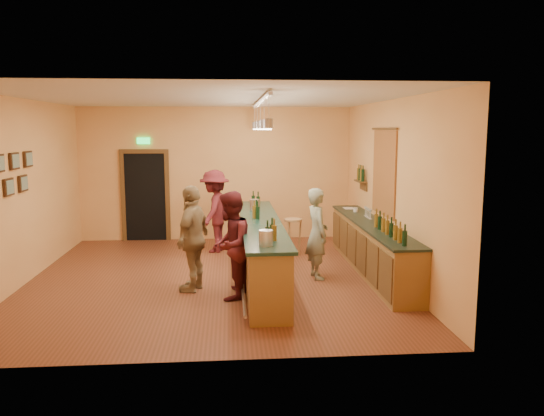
{
  "coord_description": "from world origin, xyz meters",
  "views": [
    {
      "loc": [
        0.31,
        -9.37,
        2.67
      ],
      "look_at": [
        1.09,
        0.2,
        1.24
      ],
      "focal_mm": 35.0,
      "sensor_mm": 36.0,
      "label": 1
    }
  ],
  "objects": [
    {
      "name": "wall_back",
      "position": [
        0.0,
        3.5,
        1.6
      ],
      "size": [
        6.5,
        0.02,
        3.2
      ],
      "primitive_type": "cube",
      "color": "#DB9552",
      "rests_on": "floor"
    },
    {
      "name": "ceiling",
      "position": [
        0.0,
        0.0,
        3.2
      ],
      "size": [
        6.5,
        7.0,
        0.02
      ],
      "primitive_type": "cube",
      "color": "silver",
      "rests_on": "wall_back"
    },
    {
      "name": "floor",
      "position": [
        0.0,
        0.0,
        0.0
      ],
      "size": [
        7.0,
        7.0,
        0.0
      ],
      "primitive_type": "plane",
      "color": "brown",
      "rests_on": "ground"
    },
    {
      "name": "customer_a",
      "position": [
        0.32,
        -1.16,
        0.86
      ],
      "size": [
        0.84,
        0.97,
        1.71
      ],
      "primitive_type": "imported",
      "rotation": [
        0.0,
        0.0,
        -1.83
      ],
      "color": "#59191E",
      "rests_on": "floor"
    },
    {
      "name": "customer_c",
      "position": [
        -0.01,
        2.12,
        0.9
      ],
      "size": [
        1.0,
        1.31,
        1.8
      ],
      "primitive_type": "imported",
      "rotation": [
        0.0,
        0.0,
        -1.88
      ],
      "color": "#59191E",
      "rests_on": "floor"
    },
    {
      "name": "tapestry",
      "position": [
        3.23,
        0.4,
        1.85
      ],
      "size": [
        0.03,
        1.4,
        1.6
      ],
      "primitive_type": "cube",
      "color": "maroon",
      "rests_on": "wall_right"
    },
    {
      "name": "bar_stool",
      "position": [
        1.65,
        1.62,
        0.65
      ],
      "size": [
        0.38,
        0.38,
        0.79
      ],
      "rotation": [
        0.0,
        0.0,
        0.41
      ],
      "color": "#A06548",
      "rests_on": "floor"
    },
    {
      "name": "tasting_bar",
      "position": [
        0.87,
        -0.0,
        0.61
      ],
      "size": [
        0.73,
        5.1,
        1.38
      ],
      "color": "olive",
      "rests_on": "floor"
    },
    {
      "name": "bartender",
      "position": [
        1.87,
        -0.15,
        0.82
      ],
      "size": [
        0.48,
        0.65,
        1.64
      ],
      "primitive_type": "imported",
      "rotation": [
        0.0,
        0.0,
        1.73
      ],
      "color": "gray",
      "rests_on": "floor"
    },
    {
      "name": "wall_left",
      "position": [
        -3.25,
        0.0,
        1.6
      ],
      "size": [
        0.02,
        7.0,
        3.2
      ],
      "primitive_type": "cube",
      "color": "#DB9552",
      "rests_on": "floor"
    },
    {
      "name": "bottle_shelf",
      "position": [
        3.17,
        1.9,
        1.67
      ],
      "size": [
        0.17,
        0.55,
        0.54
      ],
      "color": "#523218",
      "rests_on": "wall_right"
    },
    {
      "name": "back_counter",
      "position": [
        2.97,
        0.18,
        0.49
      ],
      "size": [
        0.6,
        4.55,
        1.27
      ],
      "color": "olive",
      "rests_on": "floor"
    },
    {
      "name": "customer_b",
      "position": [
        -0.29,
        -0.71,
        0.88
      ],
      "size": [
        0.77,
        1.12,
        1.77
      ],
      "primitive_type": "imported",
      "rotation": [
        0.0,
        0.0,
        -1.93
      ],
      "color": "#997A51",
      "rests_on": "floor"
    },
    {
      "name": "wall_right",
      "position": [
        3.25,
        0.0,
        1.6
      ],
      "size": [
        0.02,
        7.0,
        3.2
      ],
      "primitive_type": "cube",
      "color": "#DB9552",
      "rests_on": "floor"
    },
    {
      "name": "pendant_track",
      "position": [
        0.87,
        -0.0,
        2.98
      ],
      "size": [
        0.11,
        4.6,
        0.5
      ],
      "color": "silver",
      "rests_on": "ceiling"
    },
    {
      "name": "wall_front",
      "position": [
        0.0,
        -3.5,
        1.6
      ],
      "size": [
        6.5,
        0.02,
        3.2
      ],
      "primitive_type": "cube",
      "color": "#DB9552",
      "rests_on": "floor"
    },
    {
      "name": "picture_grid",
      "position": [
        -3.21,
        -0.75,
        1.95
      ],
      "size": [
        0.06,
        2.2,
        0.7
      ],
      "primitive_type": null,
      "color": "#382111",
      "rests_on": "wall_left"
    },
    {
      "name": "doorway",
      "position": [
        -1.7,
        3.47,
        1.13
      ],
      "size": [
        1.15,
        0.09,
        2.48
      ],
      "color": "black",
      "rests_on": "wall_back"
    }
  ]
}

